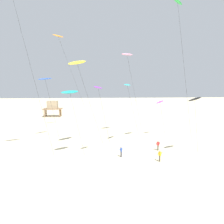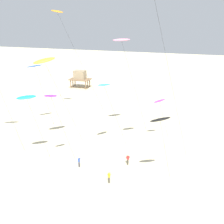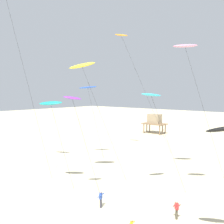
# 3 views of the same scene
# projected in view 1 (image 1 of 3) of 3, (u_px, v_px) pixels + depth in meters

# --- Properties ---
(ground_plane) EXTENTS (260.00, 260.00, 0.00)m
(ground_plane) POSITION_uv_depth(u_px,v_px,m) (122.00, 160.00, 31.26)
(ground_plane) COLOR beige
(kite_purple) EXTENTS (2.97, 2.78, 10.80)m
(kite_purple) POSITION_uv_depth(u_px,v_px,m) (98.00, 89.00, 30.31)
(kite_purple) COLOR purple
(kite_purple) RESTS_ON ground
(kite_blue) EXTENTS (3.26, 2.94, 12.19)m
(kite_blue) POSITION_uv_depth(u_px,v_px,m) (45.00, 79.00, 40.94)
(kite_blue) COLOR blue
(kite_blue) RESTS_ON ground
(kite_teal) EXTENTS (3.18, 2.71, 10.21)m
(kite_teal) POSITION_uv_depth(u_px,v_px,m) (70.00, 92.00, 30.29)
(kite_teal) COLOR teal
(kite_teal) RESTS_ON ground
(kite_black) EXTENTS (2.96, 2.26, 9.18)m
(kite_black) POSITION_uv_depth(u_px,v_px,m) (195.00, 99.00, 31.96)
(kite_black) COLOR black
(kite_black) RESTS_ON ground
(kite_orange) EXTENTS (8.12, 6.83, 21.68)m
(kite_orange) POSITION_uv_depth(u_px,v_px,m) (59.00, 38.00, 46.63)
(kite_orange) COLOR orange
(kite_orange) RESTS_ON ground
(kite_magenta) EXTENTS (2.78, 2.16, 7.71)m
(kite_magenta) POSITION_uv_depth(u_px,v_px,m) (160.00, 102.00, 43.87)
(kite_magenta) COLOR #D8339E
(kite_magenta) RESTS_ON ground
(kite_cyan) EXTENTS (3.89, 3.78, 11.03)m
(kite_cyan) POSITION_uv_depth(u_px,v_px,m) (127.00, 85.00, 37.13)
(kite_cyan) COLOR #33BFE0
(kite_cyan) RESTS_ON ground
(kite_green) EXTENTS (6.91, 6.13, 23.84)m
(kite_green) POSITION_uv_depth(u_px,v_px,m) (178.00, 4.00, 32.66)
(kite_green) COLOR green
(kite_green) RESTS_ON ground
(kite_yellow) EXTENTS (5.69, 4.98, 14.97)m
(kite_yellow) POSITION_uv_depth(u_px,v_px,m) (77.00, 63.00, 33.78)
(kite_yellow) COLOR yellow
(kite_yellow) RESTS_ON ground
(kite_pink) EXTENTS (5.58, 4.86, 17.04)m
(kite_pink) POSITION_uv_depth(u_px,v_px,m) (127.00, 55.00, 42.72)
(kite_pink) COLOR pink
(kite_pink) RESTS_ON ground
(kite_flyer_nearest) EXTENTS (0.71, 0.72, 1.67)m
(kite_flyer_nearest) POSITION_uv_depth(u_px,v_px,m) (160.00, 156.00, 30.41)
(kite_flyer_nearest) COLOR #4C4738
(kite_flyer_nearest) RESTS_ON ground
(kite_flyer_middle) EXTENTS (0.62, 0.64, 1.67)m
(kite_flyer_middle) POSITION_uv_depth(u_px,v_px,m) (121.00, 151.00, 32.26)
(kite_flyer_middle) COLOR #33333D
(kite_flyer_middle) RESTS_ON ground
(kite_flyer_furthest) EXTENTS (0.71, 0.70, 1.67)m
(kite_flyer_furthest) POSITION_uv_depth(u_px,v_px,m) (158.00, 145.00, 35.46)
(kite_flyer_furthest) COLOR #4C4738
(kite_flyer_furthest) RESTS_ON ground
(stilt_house) EXTENTS (6.11, 3.79, 5.27)m
(stilt_house) POSITION_uv_depth(u_px,v_px,m) (53.00, 106.00, 70.80)
(stilt_house) COLOR #846647
(stilt_house) RESTS_ON ground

